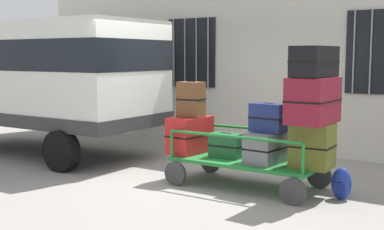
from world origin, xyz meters
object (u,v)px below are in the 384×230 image
(van, at_px, (45,73))
(suitcase_left_middle, at_px, (191,99))
(suitcase_center_middle, at_px, (268,118))
(suitcase_midright_top, at_px, (314,62))
(suitcase_midleft_bottom, at_px, (226,145))
(suitcase_midright_bottom, at_px, (312,146))
(suitcase_center_bottom, at_px, (269,147))
(luggage_cart, at_px, (247,164))
(suitcase_left_bottom, at_px, (190,135))
(suitcase_midright_middle, at_px, (313,100))
(backpack, at_px, (341,184))

(van, height_order, suitcase_left_middle, van)
(suitcase_center_middle, bearing_deg, suitcase_midright_top, -0.85)
(suitcase_midleft_bottom, distance_m, suitcase_center_middle, 0.81)
(suitcase_midleft_bottom, xyz_separation_m, suitcase_midright_bottom, (1.33, 0.04, 0.12))
(suitcase_left_middle, height_order, suitcase_midleft_bottom, suitcase_left_middle)
(suitcase_left_middle, distance_m, suitcase_center_bottom, 1.47)
(luggage_cart, relative_size, suitcase_center_middle, 4.26)
(suitcase_left_bottom, relative_size, suitcase_midleft_bottom, 1.52)
(suitcase_midright_bottom, height_order, suitcase_midright_top, suitcase_midright_top)
(suitcase_midright_middle, relative_size, backpack, 1.94)
(suitcase_left_middle, distance_m, suitcase_midright_top, 2.08)
(van, xyz_separation_m, backpack, (5.94, -0.11, -1.37))
(suitcase_center_middle, height_order, suitcase_midright_top, suitcase_midright_top)
(suitcase_left_middle, bearing_deg, luggage_cart, -1.04)
(suitcase_midright_top, bearing_deg, suitcase_center_bottom, 175.42)
(suitcase_left_bottom, bearing_deg, backpack, 2.73)
(van, xyz_separation_m, suitcase_midright_middle, (5.56, -0.23, -0.25))
(suitcase_center_bottom, xyz_separation_m, suitcase_midright_bottom, (0.66, -0.04, 0.09))
(suitcase_midright_bottom, bearing_deg, suitcase_midright_top, -90.00)
(van, relative_size, suitcase_left_middle, 8.63)
(suitcase_left_middle, distance_m, backpack, 2.59)
(suitcase_midright_bottom, xyz_separation_m, suitcase_midright_top, (0.00, -0.01, 1.14))
(suitcase_left_middle, height_order, suitcase_midright_bottom, suitcase_left_middle)
(suitcase_center_bottom, xyz_separation_m, suitcase_midright_top, (0.66, -0.05, 1.23))
(suitcase_midright_middle, bearing_deg, suitcase_midright_top, 90.00)
(suitcase_left_bottom, distance_m, suitcase_center_middle, 1.38)
(luggage_cart, xyz_separation_m, suitcase_midleft_bottom, (-0.33, -0.04, 0.26))
(suitcase_left_middle, xyz_separation_m, backpack, (2.37, 0.08, -1.04))
(suitcase_midright_middle, bearing_deg, suitcase_center_middle, 178.36)
(suitcase_midright_top, distance_m, backpack, 1.69)
(suitcase_midleft_bottom, xyz_separation_m, suitcase_center_middle, (0.66, 0.03, 0.46))
(suitcase_center_bottom, height_order, suitcase_midright_bottom, suitcase_midright_bottom)
(van, distance_m, luggage_cart, 4.74)
(luggage_cart, relative_size, suitcase_midleft_bottom, 4.46)
(suitcase_left_bottom, distance_m, suitcase_center_bottom, 1.33)
(suitcase_midright_middle, bearing_deg, suitcase_left_bottom, 179.82)
(suitcase_center_bottom, distance_m, backpack, 1.12)
(suitcase_center_bottom, relative_size, suitcase_midright_bottom, 1.35)
(van, relative_size, suitcase_midleft_bottom, 9.50)
(suitcase_midleft_bottom, xyz_separation_m, suitcase_midright_top, (1.33, 0.02, 1.26))
(suitcase_center_bottom, xyz_separation_m, suitcase_midright_middle, (0.66, -0.06, 0.71))
(suitcase_center_bottom, bearing_deg, suitcase_midleft_bottom, -173.29)
(suitcase_left_bottom, distance_m, suitcase_midright_bottom, 1.99)
(van, relative_size, suitcase_center_bottom, 5.70)
(luggage_cart, xyz_separation_m, suitcase_left_bottom, (-1.00, -0.02, 0.36))
(suitcase_midright_bottom, xyz_separation_m, suitcase_midright_middle, (0.00, -0.02, 0.62))
(suitcase_midleft_bottom, relative_size, backpack, 1.13)
(luggage_cart, height_order, suitcase_center_bottom, suitcase_center_bottom)
(luggage_cart, height_order, suitcase_midright_top, suitcase_midright_top)
(suitcase_left_bottom, height_order, suitcase_left_middle, suitcase_left_middle)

